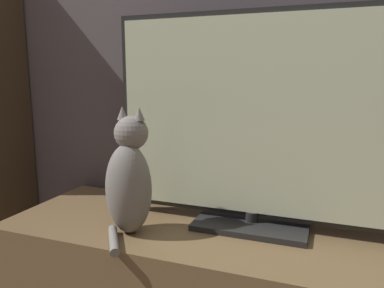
# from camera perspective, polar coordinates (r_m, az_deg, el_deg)

# --- Properties ---
(wall_back) EXTENTS (4.80, 0.05, 2.60)m
(wall_back) POSITION_cam_1_polar(r_m,az_deg,el_deg) (1.53, 8.04, 20.43)
(wall_back) COLOR #564C51
(wall_back) RESTS_ON ground_plane
(tv) EXTENTS (0.98, 0.23, 0.73)m
(tv) POSITION_cam_1_polar(r_m,az_deg,el_deg) (1.26, 9.56, 2.85)
(tv) COLOR black
(tv) RESTS_ON tv_stand
(cat) EXTENTS (0.16, 0.27, 0.42)m
(cat) POSITION_cam_1_polar(r_m,az_deg,el_deg) (1.25, -9.51, -5.40)
(cat) COLOR gray
(cat) RESTS_ON tv_stand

